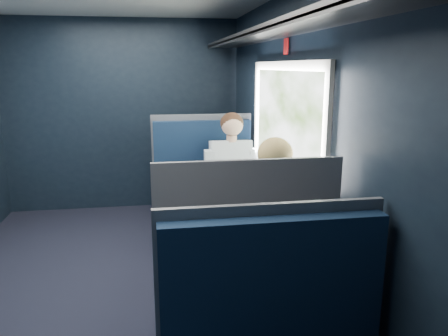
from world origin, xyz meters
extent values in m
cube|color=black|center=(0.00, 0.00, -0.01)|extent=(2.80, 4.20, 0.01)
cube|color=black|center=(1.45, 0.00, 1.15)|extent=(0.10, 4.20, 2.30)
cube|color=black|center=(0.00, 2.15, 1.15)|extent=(2.80, 0.10, 2.30)
cube|color=black|center=(0.00, -2.15, 1.15)|extent=(2.80, 0.10, 2.30)
cube|color=beige|center=(1.38, 0.00, 1.74)|extent=(0.03, 1.84, 0.07)
cube|color=beige|center=(1.38, 0.00, 0.90)|extent=(0.03, 1.84, 0.07)
cube|color=beige|center=(1.38, -0.89, 1.32)|extent=(0.03, 0.07, 0.78)
cube|color=beige|center=(1.38, 0.89, 1.32)|extent=(0.03, 0.07, 0.78)
cube|color=black|center=(1.22, 0.00, 1.98)|extent=(0.36, 4.10, 0.04)
cube|color=black|center=(1.05, 0.00, 1.96)|extent=(0.02, 4.10, 0.03)
cube|color=red|center=(1.38, 0.00, 1.89)|extent=(0.01, 0.10, 0.12)
cylinder|color=#54565E|center=(0.88, 0.00, 0.35)|extent=(0.08, 0.08, 0.70)
cube|color=silver|center=(1.06, 0.00, 0.72)|extent=(0.62, 1.00, 0.04)
cube|color=#0B1A32|center=(0.85, 0.78, 0.23)|extent=(1.00, 0.50, 0.45)
cube|color=#0B1A32|center=(0.85, 1.08, 0.82)|extent=(1.00, 0.10, 0.75)
cube|color=#54565E|center=(0.85, 1.14, 0.85)|extent=(1.04, 0.03, 0.82)
cube|color=#54565E|center=(0.85, 0.73, 0.55)|extent=(0.06, 0.40, 0.20)
cube|color=#470F1E|center=(0.59, 0.79, 0.56)|extent=(0.34, 0.23, 0.22)
cylinder|color=#470F1E|center=(0.59, 0.79, 0.72)|extent=(0.06, 0.13, 0.03)
cylinder|color=silver|center=(0.72, 0.67, 0.57)|extent=(0.09, 0.09, 0.24)
cylinder|color=blue|center=(0.72, 0.67, 0.71)|extent=(0.05, 0.05, 0.05)
cube|color=#0B1A32|center=(0.85, -0.78, 0.23)|extent=(1.00, 0.50, 0.45)
cube|color=#0B1A32|center=(0.85, -1.08, 0.82)|extent=(1.00, 0.10, 0.75)
cube|color=#54565E|center=(0.85, -1.14, 0.85)|extent=(1.04, 0.03, 0.82)
cube|color=#54565E|center=(0.85, -0.73, 0.55)|extent=(0.06, 0.40, 0.20)
cube|color=#0B1A32|center=(0.85, 1.88, 0.23)|extent=(1.00, 0.40, 0.45)
cube|color=#0B1A32|center=(0.85, 1.64, 0.78)|extent=(1.00, 0.10, 0.66)
cube|color=#54565E|center=(0.85, 1.59, 0.80)|extent=(1.04, 0.03, 0.72)
cube|color=#0B1A32|center=(0.85, -1.64, 0.78)|extent=(1.00, 0.10, 0.66)
cube|color=#54565E|center=(0.85, -1.59, 0.80)|extent=(1.04, 0.03, 0.72)
cube|color=black|center=(1.10, 0.64, 0.53)|extent=(0.36, 0.44, 0.16)
cube|color=black|center=(1.10, 0.44, 0.23)|extent=(0.32, 0.12, 0.45)
cube|color=silver|center=(1.10, 0.80, 0.78)|extent=(0.40, 0.29, 0.53)
cylinder|color=#D8A88C|center=(1.10, 0.76, 1.06)|extent=(0.10, 0.10, 0.06)
sphere|color=#D8A88C|center=(1.10, 0.74, 1.20)|extent=(0.21, 0.21, 0.21)
sphere|color=#382114|center=(1.10, 0.76, 1.21)|extent=(0.22, 0.22, 0.22)
cube|color=silver|center=(0.88, 0.76, 0.78)|extent=(0.09, 0.12, 0.34)
cube|color=silver|center=(1.32, 0.76, 0.78)|extent=(0.09, 0.12, 0.34)
cube|color=black|center=(1.10, -0.64, 0.53)|extent=(0.36, 0.44, 0.16)
cube|color=black|center=(1.10, -0.44, 0.23)|extent=(0.32, 0.12, 0.45)
cube|color=black|center=(1.10, -0.80, 0.78)|extent=(0.40, 0.29, 0.53)
cylinder|color=#D8A88C|center=(1.10, -0.76, 1.06)|extent=(0.10, 0.10, 0.06)
sphere|color=#D8A88C|center=(1.10, -0.74, 1.20)|extent=(0.21, 0.21, 0.21)
sphere|color=tan|center=(1.10, -0.76, 1.21)|extent=(0.22, 0.22, 0.22)
cube|color=black|center=(0.88, -0.76, 0.78)|extent=(0.09, 0.12, 0.34)
cube|color=black|center=(1.32, -0.76, 0.78)|extent=(0.09, 0.12, 0.34)
cube|color=tan|center=(1.10, -0.86, 0.90)|extent=(0.26, 0.07, 0.36)
cube|color=white|center=(0.92, -0.06, 0.74)|extent=(0.82, 1.01, 0.01)
cube|color=silver|center=(1.26, 0.14, 0.75)|extent=(0.36, 0.41, 0.02)
cube|color=silver|center=(1.38, 0.14, 0.88)|extent=(0.13, 0.33, 0.24)
cube|color=black|center=(1.37, 0.14, 0.88)|extent=(0.10, 0.29, 0.19)
cylinder|color=silver|center=(1.33, 0.28, 0.83)|extent=(0.06, 0.06, 0.17)
cylinder|color=blue|center=(1.33, 0.28, 0.93)|extent=(0.03, 0.03, 0.04)
cylinder|color=white|center=(1.31, 0.44, 0.78)|extent=(0.07, 0.07, 0.09)
camera|label=1|loc=(0.35, -3.34, 1.74)|focal=35.00mm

